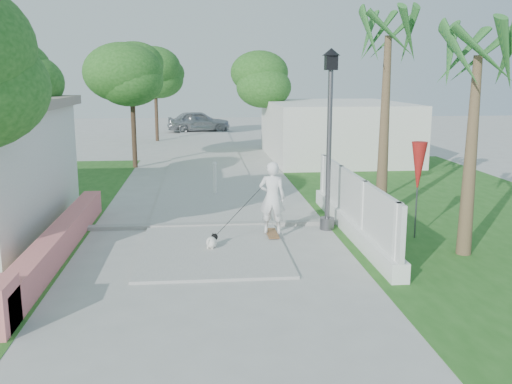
{
  "coord_description": "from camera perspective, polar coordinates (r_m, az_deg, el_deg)",
  "views": [
    {
      "loc": [
        -0.22,
        -8.14,
        3.79
      ],
      "look_at": [
        1.05,
        4.98,
        1.1
      ],
      "focal_mm": 40.0,
      "sensor_mm": 36.0,
      "label": 1
    }
  ],
  "objects": [
    {
      "name": "tree_path_left",
      "position": [
        24.28,
        -12.31,
        11.35
      ],
      "size": [
        3.4,
        3.4,
        5.23
      ],
      "color": "#4C3826",
      "rests_on": "ground"
    },
    {
      "name": "path_strip",
      "position": [
        28.39,
        -5.06,
        3.89
      ],
      "size": [
        3.2,
        36.0,
        0.06
      ],
      "primitive_type": "cube",
      "color": "#B7B7B2",
      "rests_on": "ground"
    },
    {
      "name": "parked_car",
      "position": [
        39.6,
        -5.75,
        7.05
      ],
      "size": [
        4.43,
        2.2,
        1.45
      ],
      "primitive_type": "imported",
      "rotation": [
        0.0,
        0.0,
        1.69
      ],
      "color": "#9B9EA3",
      "rests_on": "ground"
    },
    {
      "name": "tree_path_far",
      "position": [
        34.22,
        -10.03,
        11.42
      ],
      "size": [
        3.2,
        3.2,
        5.17
      ],
      "color": "#4C3826",
      "rests_on": "ground"
    },
    {
      "name": "patio_umbrella",
      "position": [
        13.76,
        15.93,
        2.3
      ],
      "size": [
        0.36,
        0.36,
        2.3
      ],
      "color": "#59595E",
      "rests_on": "ground"
    },
    {
      "name": "palm_far",
      "position": [
        15.43,
        13.05,
        13.83
      ],
      "size": [
        1.8,
        1.8,
        5.3
      ],
      "color": "brown",
      "rests_on": "ground"
    },
    {
      "name": "curb",
      "position": [
        14.63,
        -4.51,
        -3.31
      ],
      "size": [
        6.5,
        0.25,
        0.1
      ],
      "primitive_type": "cube",
      "color": "#999993",
      "rests_on": "ground"
    },
    {
      "name": "bollard",
      "position": [
        18.43,
        -4.15,
        1.49
      ],
      "size": [
        0.14,
        0.14,
        1.09
      ],
      "color": "white",
      "rests_on": "ground"
    },
    {
      "name": "grass_right",
      "position": [
        18.08,
        18.14,
        -1.13
      ],
      "size": [
        8.0,
        20.0,
        0.01
      ],
      "primitive_type": "cube",
      "color": "#255B1C",
      "rests_on": "ground"
    },
    {
      "name": "street_lamp",
      "position": [
        14.06,
        7.34,
        5.87
      ],
      "size": [
        0.44,
        0.44,
        4.44
      ],
      "color": "#59595E",
      "rests_on": "ground"
    },
    {
      "name": "tree_path_right",
      "position": [
        28.33,
        1.46,
        10.94
      ],
      "size": [
        3.0,
        3.0,
        4.79
      ],
      "color": "#4C3826",
      "rests_on": "ground"
    },
    {
      "name": "ground",
      "position": [
        8.98,
        -3.73,
        -13.45
      ],
      "size": [
        90.0,
        90.0,
        0.0
      ],
      "primitive_type": "plane",
      "color": "#B7B7B2",
      "rests_on": "ground"
    },
    {
      "name": "pink_wall",
      "position": [
        12.59,
        -19.56,
        -5.2
      ],
      "size": [
        0.45,
        8.2,
        0.8
      ],
      "color": "#E27376",
      "rests_on": "ground"
    },
    {
      "name": "tree_left_mid",
      "position": [
        17.44,
        -23.45,
        9.64
      ],
      "size": [
        3.2,
        3.2,
        4.85
      ],
      "color": "#4C3826",
      "rests_on": "ground"
    },
    {
      "name": "building_right",
      "position": [
        26.99,
        7.86,
        6.14
      ],
      "size": [
        6.0,
        8.0,
        2.6
      ],
      "primitive_type": "cube",
      "color": "silver",
      "rests_on": "ground"
    },
    {
      "name": "skateboarder",
      "position": [
        13.23,
        -0.73,
        -1.51
      ],
      "size": [
        1.81,
        1.2,
        1.83
      ],
      "rotation": [
        0.0,
        0.0,
        2.94
      ],
      "color": "#98653D",
      "rests_on": "ground"
    },
    {
      "name": "lattice_fence",
      "position": [
        14.02,
        9.59,
        -2.02
      ],
      "size": [
        0.35,
        7.0,
        1.5
      ],
      "color": "white",
      "rests_on": "ground"
    },
    {
      "name": "palm_near",
      "position": [
        12.66,
        21.26,
        11.51
      ],
      "size": [
        1.8,
        1.8,
        4.7
      ],
      "color": "brown",
      "rests_on": "ground"
    },
    {
      "name": "dog",
      "position": [
        12.7,
        -4.43,
        -4.96
      ],
      "size": [
        0.36,
        0.49,
        0.36
      ],
      "rotation": [
        0.0,
        0.0,
        -0.4
      ],
      "color": "white",
      "rests_on": "ground"
    }
  ]
}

